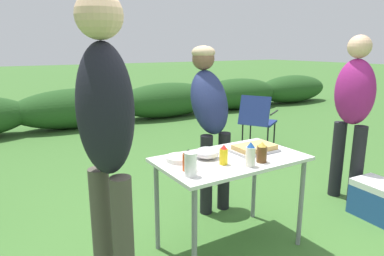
{
  "coord_description": "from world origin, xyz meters",
  "views": [
    {
      "loc": [
        -1.52,
        -1.91,
        1.54
      ],
      "look_at": [
        -0.08,
        0.42,
        0.89
      ],
      "focal_mm": 32.0,
      "sensor_mm": 36.0,
      "label": 1
    }
  ],
  "objects": [
    {
      "name": "standing_person_in_red_jacket",
      "position": [
        1.57,
        0.08,
        0.99
      ],
      "size": [
        0.31,
        0.41,
        1.66
      ],
      "rotation": [
        0.0,
        0.0,
        -1.52
      ],
      "color": "black",
      "rests_on": "ground"
    },
    {
      "name": "folding_table",
      "position": [
        0.0,
        0.0,
        0.66
      ],
      "size": [
        1.1,
        0.64,
        0.74
      ],
      "color": "silver",
      "rests_on": "ground"
    },
    {
      "name": "cooler_box",
      "position": [
        1.47,
        -0.37,
        0.17
      ],
      "size": [
        0.35,
        0.5,
        0.34
      ],
      "rotation": [
        0.0,
        0.0,
        4.65
      ],
      "color": "#234C93",
      "rests_on": "ground"
    },
    {
      "name": "camp_chair_near_hedge",
      "position": [
        2.05,
        1.96,
        0.47
      ],
      "size": [
        0.74,
        0.7,
        0.83
      ],
      "rotation": [
        0.0,
        0.0,
        -1.03
      ],
      "color": "navy",
      "rests_on": "ground"
    },
    {
      "name": "ground_plane",
      "position": [
        0.0,
        0.0,
        0.0
      ],
      "size": [
        60.0,
        60.0,
        0.0
      ],
      "primitive_type": "plane",
      "color": "#3D6B2D"
    },
    {
      "name": "mustard_bottle",
      "position": [
        -0.14,
        -0.09,
        0.81
      ],
      "size": [
        0.06,
        0.06,
        0.14
      ],
      "color": "yellow",
      "rests_on": "folding_table"
    },
    {
      "name": "paper_cup_stack",
      "position": [
        -0.45,
        -0.16,
        0.82
      ],
      "size": [
        0.08,
        0.08,
        0.16
      ],
      "primitive_type": "cylinder",
      "color": "white",
      "rests_on": "folding_table"
    },
    {
      "name": "standing_person_in_olive_jacket",
      "position": [
        0.27,
        0.67,
        0.97
      ],
      "size": [
        0.38,
        0.48,
        1.56
      ],
      "rotation": [
        0.0,
        0.0,
        -0.03
      ],
      "color": "black",
      "rests_on": "ground"
    },
    {
      "name": "standing_person_in_dark_puffer",
      "position": [
        -0.99,
        -0.18,
        1.11
      ],
      "size": [
        0.36,
        0.43,
        1.82
      ],
      "rotation": [
        0.0,
        0.0,
        1.88
      ],
      "color": "#4C473D",
      "rests_on": "ground"
    },
    {
      "name": "mayo_bottle",
      "position": [
        -0.01,
        -0.22,
        0.82
      ],
      "size": [
        0.07,
        0.07,
        0.17
      ],
      "color": "silver",
      "rests_on": "folding_table"
    },
    {
      "name": "mixing_bowl",
      "position": [
        -0.16,
        0.08,
        0.78
      ],
      "size": [
        0.18,
        0.18,
        0.08
      ],
      "primitive_type": "ellipsoid",
      "color": "silver",
      "rests_on": "folding_table"
    },
    {
      "name": "hot_sauce_bottle",
      "position": [
        -0.41,
        -0.07,
        0.81
      ],
      "size": [
        0.08,
        0.08,
        0.15
      ],
      "color": "#CC4214",
      "rests_on": "folding_table"
    },
    {
      "name": "plate_stack",
      "position": [
        -0.36,
        0.13,
        0.76
      ],
      "size": [
        0.2,
        0.2,
        0.03
      ],
      "primitive_type": "cylinder",
      "color": "white",
      "rests_on": "folding_table"
    },
    {
      "name": "food_tray",
      "position": [
        0.24,
        0.02,
        0.77
      ],
      "size": [
        0.36,
        0.23,
        0.06
      ],
      "color": "#9E9EA3",
      "rests_on": "folding_table"
    },
    {
      "name": "shrub_hedge",
      "position": [
        0.0,
        4.85,
        0.38
      ],
      "size": [
        14.4,
        0.9,
        0.77
      ],
      "color": "#234C1E",
      "rests_on": "ground"
    },
    {
      "name": "beer_bottle",
      "position": [
        0.12,
        -0.2,
        0.81
      ],
      "size": [
        0.07,
        0.07,
        0.15
      ],
      "color": "brown",
      "rests_on": "folding_table"
    }
  ]
}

